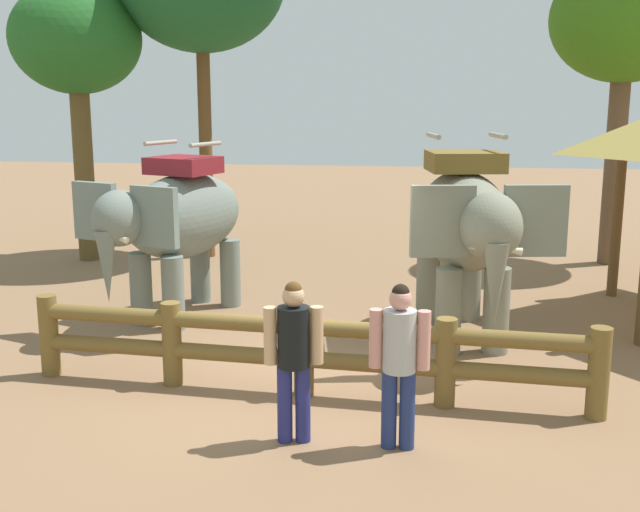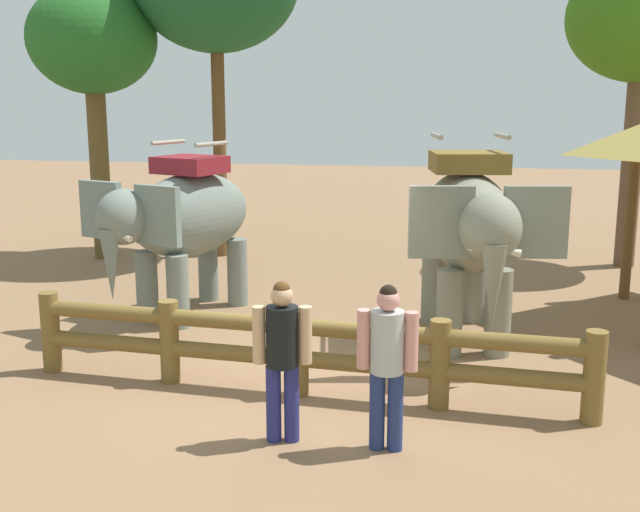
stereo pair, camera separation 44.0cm
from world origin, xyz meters
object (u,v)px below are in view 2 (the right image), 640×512
Objects in this scene: log_fence at (299,346)px; tourist_man_in_blue at (282,350)px; tree_far_left at (92,44)px; elephant_center at (469,228)px; tourist_woman_in_black at (387,356)px; elephant_near_left at (183,220)px.

log_fence is 1.33m from tourist_man_in_blue.
tree_far_left is at bearing 125.30° from tourist_man_in_blue.
elephant_center is 2.06× the size of tourist_woman_in_black.
tree_far_left reaches higher than tourist_man_in_blue.
elephant_near_left is 6.07m from tree_far_left.
elephant_center reaches higher than tourist_man_in_blue.
elephant_center is at bearing 63.05° from tourist_man_in_blue.
elephant_center is (1.97, 2.42, 1.08)m from log_fence.
elephant_center is 9.54m from tree_far_left.
tourist_woman_in_black reaches higher than log_fence.
log_fence is at bearing -50.41° from elephant_near_left.
tree_far_left is (-5.83, 7.09, 3.95)m from log_fence.
log_fence is 9.99m from tree_far_left.
elephant_center is at bearing -30.90° from tree_far_left.
tourist_man_in_blue is (0.09, -1.27, 0.38)m from log_fence.
log_fence is 4.01m from elephant_near_left.
elephant_near_left is 5.02m from tourist_man_in_blue.
elephant_near_left is 1.95× the size of tourist_woman_in_black.
tourist_woman_in_black is at bearing -50.14° from tree_far_left.
tree_far_left is (-6.99, 8.37, 3.56)m from tourist_woman_in_black.
elephant_near_left is at bearing 172.63° from elephant_center.
tourist_man_in_blue is 0.29× the size of tree_far_left.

